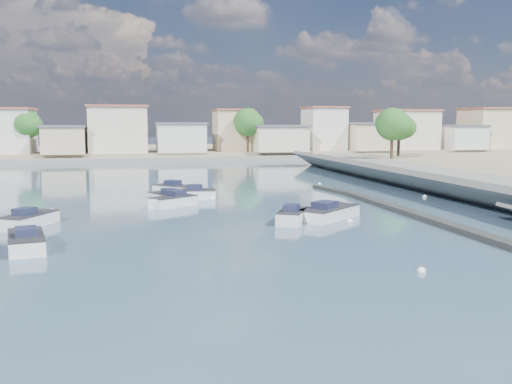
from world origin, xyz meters
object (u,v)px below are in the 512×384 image
(motorboat_a, at_px, (26,242))
(motorboat_e, at_px, (32,220))
(motorboat_d, at_px, (171,202))
(motorboat_g, at_px, (178,190))
(motorboat_c, at_px, (187,195))
(motorboat_b, at_px, (293,216))
(motorboat_h, at_px, (331,213))
(motorboat_f, at_px, (166,198))

(motorboat_a, relative_size, motorboat_e, 1.09)
(motorboat_d, relative_size, motorboat_g, 0.93)
(motorboat_c, distance_m, motorboat_e, 15.68)
(motorboat_c, height_order, motorboat_g, same)
(motorboat_b, distance_m, motorboat_c, 14.45)
(motorboat_g, xyz_separation_m, motorboat_h, (9.45, -15.96, -0.00))
(motorboat_e, distance_m, motorboat_f, 12.89)
(motorboat_b, xyz_separation_m, motorboat_e, (-17.19, 2.20, 0.00))
(motorboat_b, height_order, motorboat_g, same)
(motorboat_b, relative_size, motorboat_g, 0.94)
(motorboat_a, height_order, motorboat_h, same)
(motorboat_b, height_order, motorboat_f, same)
(motorboat_c, height_order, motorboat_h, same)
(motorboat_d, xyz_separation_m, motorboat_h, (10.68, -7.89, 0.00))
(motorboat_e, xyz_separation_m, motorboat_g, (10.78, 14.64, 0.00))
(motorboat_g, bearing_deg, motorboat_c, -83.29)
(motorboat_a, distance_m, motorboat_g, 23.98)
(motorboat_a, height_order, motorboat_e, same)
(motorboat_b, bearing_deg, motorboat_g, 110.85)
(motorboat_d, height_order, motorboat_h, same)
(motorboat_b, xyz_separation_m, motorboat_h, (3.03, 0.88, 0.00))
(motorboat_f, bearing_deg, motorboat_c, 45.17)
(motorboat_h, bearing_deg, motorboat_b, -163.79)
(motorboat_d, bearing_deg, motorboat_c, 69.13)
(motorboat_b, bearing_deg, motorboat_a, -163.01)
(motorboat_a, distance_m, motorboat_c, 20.89)
(motorboat_a, bearing_deg, motorboat_h, 16.87)
(motorboat_a, xyz_separation_m, motorboat_h, (19.36, 5.87, -0.00))
(motorboat_a, bearing_deg, motorboat_g, 65.57)
(motorboat_b, relative_size, motorboat_c, 0.82)
(motorboat_a, relative_size, motorboat_d, 1.23)
(motorboat_g, bearing_deg, motorboat_a, -114.43)
(motorboat_g, relative_size, motorboat_h, 0.81)
(motorboat_e, relative_size, motorboat_f, 1.10)
(motorboat_e, relative_size, motorboat_g, 1.05)
(motorboat_b, xyz_separation_m, motorboat_d, (-7.65, 8.78, -0.00))
(motorboat_e, bearing_deg, motorboat_b, -7.29)
(motorboat_c, xyz_separation_m, motorboat_h, (9.01, -12.27, -0.00))
(motorboat_a, height_order, motorboat_f, same)
(motorboat_c, relative_size, motorboat_h, 0.93)
(motorboat_g, bearing_deg, motorboat_f, -105.13)
(motorboat_c, relative_size, motorboat_d, 1.23)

